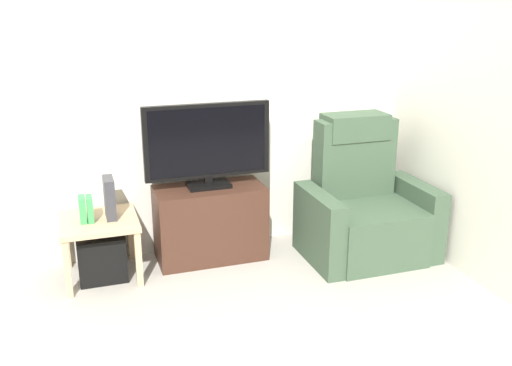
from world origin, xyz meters
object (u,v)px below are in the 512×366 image
Objects in this scene: tv_stand at (210,223)px; subwoofer_box at (102,255)px; game_console at (110,198)px; book_leftmost at (83,209)px; recliner_armchair at (364,208)px; side_table at (99,228)px; television at (208,144)px; book_middle at (90,209)px.

tv_stand reaches higher than subwoofer_box.
tv_stand is 2.82× the size of game_console.
book_leftmost is at bearing -171.03° from game_console.
recliner_armchair is 5.80× the size of book_leftmost.
side_table is at bearing 161.57° from subwoofer_box.
recliner_armchair is 2.00× the size of side_table.
game_console is (-0.74, -0.07, -0.32)m from television.
tv_stand is 0.80m from game_console.
side_table is 0.24m from game_console.
book_leftmost is (-0.10, -0.02, 0.37)m from subwoofer_box.
subwoofer_box is at bearing -174.27° from television.
tv_stand is at bearing 176.67° from recliner_armchair.
book_middle is at bearing -173.31° from television.
television is 1.12m from subwoofer_box.
recliner_armchair reaches higher than book_middle.
recliner_armchair is 2.07m from book_middle.
book_middle is (-2.05, 0.20, 0.17)m from recliner_armchair.
book_leftmost is at bearing -174.80° from tv_stand.
side_table is 2.90× the size of book_leftmost.
side_table is at bearing -175.97° from recliner_armchair.
television is 0.88× the size of recliner_armchair.
book_leftmost is 0.20m from game_console.
book_leftmost is (-0.93, -0.08, 0.25)m from tv_stand.
television is at bearing 6.34° from book_leftmost.
book_middle is at bearing -158.35° from side_table.
tv_stand is at bearing 4.23° from game_console.
book_leftmost is at bearing -168.69° from side_table.
television reaches higher than tv_stand.
subwoofer_box is at bearing -175.97° from recliner_armchair.
game_console is at bearing 6.34° from side_table.
side_table is at bearing -175.54° from tv_stand.
tv_stand is at bearing -90.00° from television.
game_console is at bearing 8.97° from book_leftmost.
recliner_armchair reaches higher than side_table.
book_middle is (-0.88, -0.08, 0.25)m from tv_stand.
subwoofer_box is 1.80× the size of book_leftmost.
side_table is 2.98× the size of book_middle.
side_table is 0.17m from book_middle.
television is 1.76× the size of side_table.
side_table is at bearing 21.65° from book_middle.
tv_stand is 2.48× the size of subwoofer_box.
book_leftmost is at bearing -168.69° from subwoofer_box.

